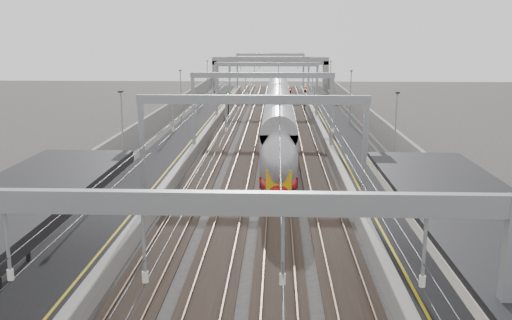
{
  "coord_description": "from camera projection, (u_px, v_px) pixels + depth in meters",
  "views": [
    {
      "loc": [
        1.35,
        -9.52,
        10.8
      ],
      "look_at": [
        0.0,
        26.83,
        2.87
      ],
      "focal_mm": 40.0,
      "sensor_mm": 36.0,
      "label": 1
    }
  ],
  "objects": [
    {
      "name": "signal_green",
      "position": [
        228.0,
        100.0,
        76.22
      ],
      "size": [
        0.32,
        0.32,
        3.48
      ],
      "color": "black",
      "rests_on": "ground"
    },
    {
      "name": "overhead_line",
      "position": [
        265.0,
        81.0,
        60.73
      ],
      "size": [
        13.0,
        140.0,
        6.6
      ],
      "color": "gray",
      "rests_on": "platform_left"
    },
    {
      "name": "overbridge",
      "position": [
        270.0,
        65.0,
        108.15
      ],
      "size": [
        22.0,
        2.2,
        6.9
      ],
      "color": "gray",
      "rests_on": "ground"
    },
    {
      "name": "wall_left",
      "position": [
        148.0,
        132.0,
        55.65
      ],
      "size": [
        0.3,
        120.0,
        3.2
      ],
      "primitive_type": "cube",
      "color": "gray",
      "rests_on": "ground"
    },
    {
      "name": "platform_left",
      "position": [
        181.0,
        143.0,
        55.77
      ],
      "size": [
        4.0,
        120.0,
        1.0
      ],
      "primitive_type": "cube",
      "color": "black",
      "rests_on": "ground"
    },
    {
      "name": "wall_right",
      "position": [
        379.0,
        134.0,
        54.83
      ],
      "size": [
        0.3,
        120.0,
        3.2
      ],
      "primitive_type": "cube",
      "color": "gray",
      "rests_on": "ground"
    },
    {
      "name": "platform_right",
      "position": [
        345.0,
        145.0,
        55.18
      ],
      "size": [
        4.0,
        120.0,
        1.0
      ],
      "primitive_type": "cube",
      "color": "black",
      "rests_on": "ground"
    },
    {
      "name": "signal_red_near",
      "position": [
        290.0,
        95.0,
        82.39
      ],
      "size": [
        0.32,
        0.32,
        3.48
      ],
      "color": "black",
      "rests_on": "ground"
    },
    {
      "name": "train",
      "position": [
        278.0,
        120.0,
        60.27
      ],
      "size": [
        2.72,
        49.61,
        4.3
      ],
      "color": "maroon",
      "rests_on": "ground"
    },
    {
      "name": "signal_red_far",
      "position": [
        305.0,
        95.0,
        82.93
      ],
      "size": [
        0.32,
        0.32,
        3.48
      ],
      "color": "black",
      "rests_on": "ground"
    },
    {
      "name": "tracks",
      "position": [
        263.0,
        149.0,
        55.57
      ],
      "size": [
        11.4,
        140.0,
        0.2
      ],
      "color": "black",
      "rests_on": "ground"
    }
  ]
}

